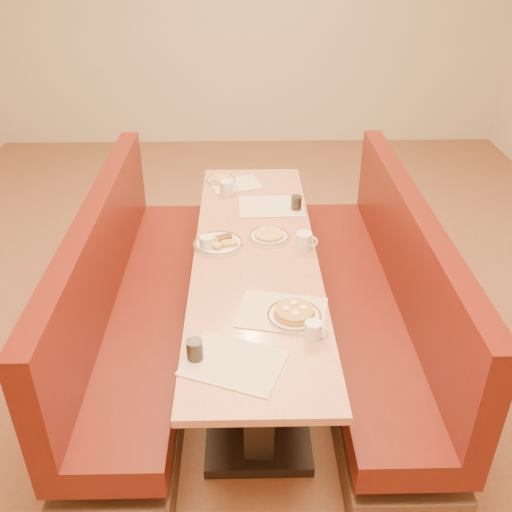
{
  "coord_description": "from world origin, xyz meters",
  "views": [
    {
      "loc": [
        -0.06,
        -2.8,
        2.41
      ],
      "look_at": [
        0.0,
        -0.2,
        0.85
      ],
      "focal_mm": 40.0,
      "sensor_mm": 36.0,
      "label": 1
    }
  ],
  "objects_px": {
    "booth_left": "(134,310)",
    "coffee_mug_b": "(207,243)",
    "diner_table": "(255,307)",
    "booth_right": "(375,307)",
    "soda_tumbler_mid": "(296,203)",
    "coffee_mug_c": "(304,241)",
    "coffee_mug_d": "(227,188)",
    "soda_tumbler_near": "(195,350)",
    "pancake_plate": "(294,314)",
    "eggs_plate": "(218,243)",
    "coffee_mug_a": "(314,330)"
  },
  "relations": [
    {
      "from": "pancake_plate",
      "to": "coffee_mug_a",
      "type": "xyz_separation_m",
      "value": [
        0.08,
        -0.15,
        0.02
      ]
    },
    {
      "from": "coffee_mug_a",
      "to": "coffee_mug_b",
      "type": "bearing_deg",
      "value": 142.71
    },
    {
      "from": "coffee_mug_b",
      "to": "coffee_mug_d",
      "type": "height_order",
      "value": "coffee_mug_d"
    },
    {
      "from": "coffee_mug_c",
      "to": "soda_tumbler_mid",
      "type": "height_order",
      "value": "coffee_mug_c"
    },
    {
      "from": "coffee_mug_a",
      "to": "eggs_plate",
      "type": "bearing_deg",
      "value": 138.29
    },
    {
      "from": "pancake_plate",
      "to": "diner_table",
      "type": "bearing_deg",
      "value": 105.97
    },
    {
      "from": "booth_left",
      "to": "coffee_mug_c",
      "type": "bearing_deg",
      "value": 2.83
    },
    {
      "from": "booth_left",
      "to": "soda_tumbler_mid",
      "type": "relative_size",
      "value": 26.23
    },
    {
      "from": "booth_left",
      "to": "coffee_mug_b",
      "type": "distance_m",
      "value": 0.63
    },
    {
      "from": "booth_right",
      "to": "soda_tumbler_mid",
      "type": "height_order",
      "value": "booth_right"
    },
    {
      "from": "diner_table",
      "to": "pancake_plate",
      "type": "height_order",
      "value": "pancake_plate"
    },
    {
      "from": "coffee_mug_d",
      "to": "booth_right",
      "type": "bearing_deg",
      "value": -24.8
    },
    {
      "from": "diner_table",
      "to": "coffee_mug_c",
      "type": "distance_m",
      "value": 0.52
    },
    {
      "from": "coffee_mug_c",
      "to": "soda_tumbler_near",
      "type": "height_order",
      "value": "same"
    },
    {
      "from": "pancake_plate",
      "to": "coffee_mug_b",
      "type": "relative_size",
      "value": 2.44
    },
    {
      "from": "diner_table",
      "to": "eggs_plate",
      "type": "xyz_separation_m",
      "value": [
        -0.22,
        0.09,
        0.39
      ]
    },
    {
      "from": "diner_table",
      "to": "soda_tumbler_mid",
      "type": "height_order",
      "value": "soda_tumbler_mid"
    },
    {
      "from": "eggs_plate",
      "to": "soda_tumbler_near",
      "type": "distance_m",
      "value": 0.99
    },
    {
      "from": "coffee_mug_c",
      "to": "coffee_mug_a",
      "type": "bearing_deg",
      "value": -79.06
    },
    {
      "from": "pancake_plate",
      "to": "soda_tumbler_near",
      "type": "bearing_deg",
      "value": -147.57
    },
    {
      "from": "booth_right",
      "to": "diner_table",
      "type": "bearing_deg",
      "value": 180.0
    },
    {
      "from": "soda_tumbler_mid",
      "to": "eggs_plate",
      "type": "bearing_deg",
      "value": -136.7
    },
    {
      "from": "soda_tumbler_mid",
      "to": "coffee_mug_b",
      "type": "bearing_deg",
      "value": -137.55
    },
    {
      "from": "coffee_mug_d",
      "to": "soda_tumbler_mid",
      "type": "height_order",
      "value": "coffee_mug_d"
    },
    {
      "from": "soda_tumbler_near",
      "to": "diner_table",
      "type": "bearing_deg",
      "value": 72.65
    },
    {
      "from": "booth_left",
      "to": "booth_right",
      "type": "distance_m",
      "value": 1.46
    },
    {
      "from": "booth_left",
      "to": "soda_tumbler_mid",
      "type": "bearing_deg",
      "value": 28.91
    },
    {
      "from": "booth_right",
      "to": "coffee_mug_b",
      "type": "bearing_deg",
      "value": 177.18
    },
    {
      "from": "pancake_plate",
      "to": "coffee_mug_d",
      "type": "height_order",
      "value": "coffee_mug_d"
    },
    {
      "from": "coffee_mug_b",
      "to": "coffee_mug_c",
      "type": "xyz_separation_m",
      "value": [
        0.56,
        0.0,
        0.01
      ]
    },
    {
      "from": "eggs_plate",
      "to": "coffee_mug_a",
      "type": "bearing_deg",
      "value": -61.42
    },
    {
      "from": "soda_tumbler_mid",
      "to": "coffee_mug_a",
      "type": "bearing_deg",
      "value": -91.28
    },
    {
      "from": "diner_table",
      "to": "booth_right",
      "type": "xyz_separation_m",
      "value": [
        0.73,
        0.0,
        -0.01
      ]
    },
    {
      "from": "booth_left",
      "to": "coffee_mug_a",
      "type": "relative_size",
      "value": 22.67
    },
    {
      "from": "diner_table",
      "to": "coffee_mug_a",
      "type": "height_order",
      "value": "coffee_mug_a"
    },
    {
      "from": "coffee_mug_c",
      "to": "soda_tumbler_near",
      "type": "relative_size",
      "value": 1.32
    },
    {
      "from": "coffee_mug_a",
      "to": "pancake_plate",
      "type": "bearing_deg",
      "value": 136.01
    },
    {
      "from": "coffee_mug_a",
      "to": "soda_tumbler_mid",
      "type": "distance_m",
      "value": 1.32
    },
    {
      "from": "pancake_plate",
      "to": "soda_tumbler_mid",
      "type": "xyz_separation_m",
      "value": [
        0.11,
        1.17,
        0.03
      ]
    },
    {
      "from": "coffee_mug_c",
      "to": "coffee_mug_d",
      "type": "relative_size",
      "value": 1.01
    },
    {
      "from": "diner_table",
      "to": "coffee_mug_c",
      "type": "xyz_separation_m",
      "value": [
        0.28,
        0.05,
        0.43
      ]
    },
    {
      "from": "coffee_mug_d",
      "to": "soda_tumbler_near",
      "type": "height_order",
      "value": "same"
    },
    {
      "from": "coffee_mug_b",
      "to": "soda_tumbler_near",
      "type": "relative_size",
      "value": 1.1
    },
    {
      "from": "coffee_mug_c",
      "to": "booth_left",
      "type": "bearing_deg",
      "value": -163.88
    },
    {
      "from": "booth_right",
      "to": "eggs_plate",
      "type": "height_order",
      "value": "booth_right"
    },
    {
      "from": "soda_tumbler_near",
      "to": "eggs_plate",
      "type": "bearing_deg",
      "value": 86.25
    },
    {
      "from": "soda_tumbler_near",
      "to": "soda_tumbler_mid",
      "type": "relative_size",
      "value": 1.04
    },
    {
      "from": "booth_left",
      "to": "soda_tumbler_near",
      "type": "height_order",
      "value": "booth_left"
    },
    {
      "from": "coffee_mug_d",
      "to": "soda_tumbler_near",
      "type": "bearing_deg",
      "value": -76.83
    },
    {
      "from": "coffee_mug_d",
      "to": "soda_tumbler_mid",
      "type": "xyz_separation_m",
      "value": [
        0.46,
        -0.24,
        -0.0
      ]
    }
  ]
}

